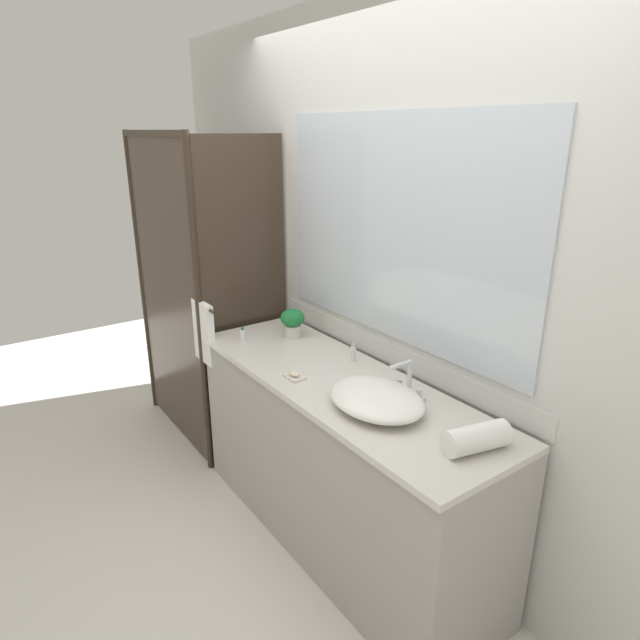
{
  "coord_description": "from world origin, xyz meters",
  "views": [
    {
      "loc": [
        1.82,
        -1.4,
        2.0
      ],
      "look_at": [
        -0.15,
        0.0,
        1.15
      ],
      "focal_mm": 30.44,
      "sensor_mm": 36.0,
      "label": 1
    }
  ],
  "objects_px": {
    "amenity_bottle_body_wash": "(243,334)",
    "rolled_towel_near_edge": "(477,438)",
    "potted_plant": "(293,321)",
    "amenity_bottle_shampoo": "(353,353)",
    "soap_dish": "(295,375)",
    "sink_basin": "(376,398)",
    "faucet": "(407,385)"
  },
  "relations": [
    {
      "from": "amenity_bottle_body_wash",
      "to": "rolled_towel_near_edge",
      "type": "height_order",
      "value": "rolled_towel_near_edge"
    },
    {
      "from": "potted_plant",
      "to": "amenity_bottle_shampoo",
      "type": "bearing_deg",
      "value": 7.89
    },
    {
      "from": "amenity_bottle_body_wash",
      "to": "soap_dish",
      "type": "bearing_deg",
      "value": -2.86
    },
    {
      "from": "soap_dish",
      "to": "sink_basin",
      "type": "bearing_deg",
      "value": 15.27
    },
    {
      "from": "sink_basin",
      "to": "soap_dish",
      "type": "xyz_separation_m",
      "value": [
        -0.44,
        -0.12,
        -0.03
      ]
    },
    {
      "from": "amenity_bottle_shampoo",
      "to": "rolled_towel_near_edge",
      "type": "height_order",
      "value": "rolled_towel_near_edge"
    },
    {
      "from": "potted_plant",
      "to": "rolled_towel_near_edge",
      "type": "xyz_separation_m",
      "value": [
        1.35,
        -0.08,
        -0.04
      ]
    },
    {
      "from": "sink_basin",
      "to": "faucet",
      "type": "height_order",
      "value": "faucet"
    },
    {
      "from": "sink_basin",
      "to": "faucet",
      "type": "distance_m",
      "value": 0.18
    },
    {
      "from": "faucet",
      "to": "soap_dish",
      "type": "bearing_deg",
      "value": -146.04
    },
    {
      "from": "sink_basin",
      "to": "soap_dish",
      "type": "bearing_deg",
      "value": -164.73
    },
    {
      "from": "faucet",
      "to": "amenity_bottle_shampoo",
      "type": "height_order",
      "value": "faucet"
    },
    {
      "from": "sink_basin",
      "to": "potted_plant",
      "type": "distance_m",
      "value": 0.92
    },
    {
      "from": "amenity_bottle_body_wash",
      "to": "amenity_bottle_shampoo",
      "type": "bearing_deg",
      "value": 29.51
    },
    {
      "from": "sink_basin",
      "to": "rolled_towel_near_edge",
      "type": "height_order",
      "value": "rolled_towel_near_edge"
    },
    {
      "from": "amenity_bottle_body_wash",
      "to": "amenity_bottle_shampoo",
      "type": "relative_size",
      "value": 0.85
    },
    {
      "from": "sink_basin",
      "to": "amenity_bottle_body_wash",
      "type": "relative_size",
      "value": 5.87
    },
    {
      "from": "soap_dish",
      "to": "amenity_bottle_body_wash",
      "type": "distance_m",
      "value": 0.57
    },
    {
      "from": "soap_dish",
      "to": "rolled_towel_near_edge",
      "type": "xyz_separation_m",
      "value": [
        0.89,
        0.21,
        0.04
      ]
    },
    {
      "from": "potted_plant",
      "to": "amenity_bottle_shampoo",
      "type": "distance_m",
      "value": 0.47
    },
    {
      "from": "potted_plant",
      "to": "amenity_bottle_body_wash",
      "type": "xyz_separation_m",
      "value": [
        -0.11,
        -0.26,
        -0.06
      ]
    },
    {
      "from": "faucet",
      "to": "soap_dish",
      "type": "distance_m",
      "value": 0.53
    },
    {
      "from": "sink_basin",
      "to": "potted_plant",
      "type": "relative_size",
      "value": 2.81
    },
    {
      "from": "faucet",
      "to": "rolled_towel_near_edge",
      "type": "bearing_deg",
      "value": -11.53
    },
    {
      "from": "potted_plant",
      "to": "amenity_bottle_body_wash",
      "type": "height_order",
      "value": "potted_plant"
    },
    {
      "from": "amenity_bottle_body_wash",
      "to": "amenity_bottle_shampoo",
      "type": "distance_m",
      "value": 0.65
    },
    {
      "from": "soap_dish",
      "to": "amenity_bottle_shampoo",
      "type": "relative_size",
      "value": 1.1
    },
    {
      "from": "soap_dish",
      "to": "amenity_bottle_shampoo",
      "type": "height_order",
      "value": "amenity_bottle_shampoo"
    },
    {
      "from": "sink_basin",
      "to": "amenity_bottle_shampoo",
      "type": "bearing_deg",
      "value": 152.36
    },
    {
      "from": "faucet",
      "to": "amenity_bottle_shampoo",
      "type": "xyz_separation_m",
      "value": [
        -0.44,
        0.05,
        -0.01
      ]
    },
    {
      "from": "potted_plant",
      "to": "soap_dish",
      "type": "bearing_deg",
      "value": -31.86
    },
    {
      "from": "amenity_bottle_shampoo",
      "to": "rolled_towel_near_edge",
      "type": "relative_size",
      "value": 0.37
    }
  ]
}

